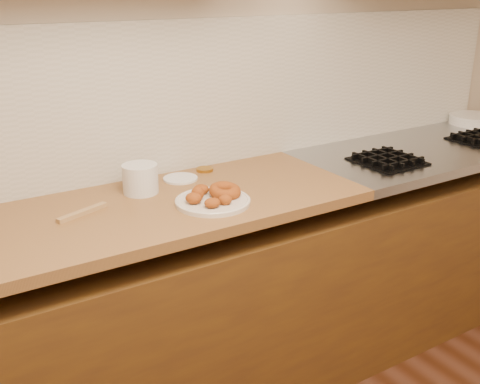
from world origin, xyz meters
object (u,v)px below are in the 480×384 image
Objects in this scene: donut_plate at (213,202)px; plate_stack at (473,119)px; plastic_tub at (140,179)px; ring_donut at (225,191)px.

plate_stack reaches higher than donut_plate.
donut_plate is 0.30m from plastic_tub.
plastic_tub reaches higher than ring_donut.
plate_stack is at bearing 1.43° from plastic_tub.
donut_plate is 0.06m from ring_donut.
plastic_tub reaches higher than donut_plate.
donut_plate is at bearing -172.21° from ring_donut.
plate_stack is (1.96, 0.05, -0.03)m from plastic_tub.
ring_donut is (0.05, 0.01, 0.03)m from donut_plate.
donut_plate is 2.29× the size of ring_donut.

